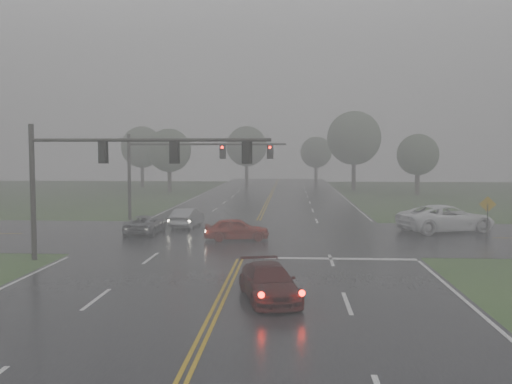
# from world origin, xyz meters

# --- Properties ---
(ground) EXTENTS (180.00, 180.00, 0.00)m
(ground) POSITION_xyz_m (0.00, 0.00, 0.00)
(ground) COLOR #2F4E21
(ground) RESTS_ON ground
(main_road) EXTENTS (18.00, 160.00, 0.02)m
(main_road) POSITION_xyz_m (0.00, 20.00, 0.00)
(main_road) COLOR black
(main_road) RESTS_ON ground
(cross_street) EXTENTS (120.00, 14.00, 0.02)m
(cross_street) POSITION_xyz_m (0.00, 22.00, 0.00)
(cross_street) COLOR black
(cross_street) RESTS_ON ground
(stop_bar) EXTENTS (8.50, 0.50, 0.01)m
(stop_bar) POSITION_xyz_m (4.50, 14.40, 0.00)
(stop_bar) COLOR silver
(stop_bar) RESTS_ON ground
(sedan_maroon) EXTENTS (2.73, 4.60, 1.25)m
(sedan_maroon) POSITION_xyz_m (1.74, 6.35, 0.00)
(sedan_maroon) COLOR #3A0B0A
(sedan_maroon) RESTS_ON ground
(sedan_red) EXTENTS (4.10, 2.05, 1.34)m
(sedan_red) POSITION_xyz_m (-0.76, 20.21, 0.00)
(sedan_red) COLOR maroon
(sedan_red) RESTS_ON ground
(sedan_silver) EXTENTS (1.88, 4.22, 1.35)m
(sedan_silver) POSITION_xyz_m (-4.84, 25.96, 0.00)
(sedan_silver) COLOR gray
(sedan_silver) RESTS_ON ground
(car_grey) EXTENTS (2.07, 4.33, 1.19)m
(car_grey) POSITION_xyz_m (-7.00, 22.67, 0.00)
(car_grey) COLOR #56585D
(car_grey) RESTS_ON ground
(pickup_white) EXTENTS (7.07, 4.99, 1.79)m
(pickup_white) POSITION_xyz_m (12.89, 24.69, 0.00)
(pickup_white) COLOR white
(pickup_white) RESTS_ON ground
(signal_gantry_near) EXTENTS (11.89, 0.29, 6.71)m
(signal_gantry_near) POSITION_xyz_m (-6.56, 13.39, 4.71)
(signal_gantry_near) COLOR black
(signal_gantry_near) RESTS_ON ground
(signal_gantry_far) EXTENTS (12.45, 0.34, 6.75)m
(signal_gantry_far) POSITION_xyz_m (-6.34, 30.21, 4.76)
(signal_gantry_far) COLOR black
(signal_gantry_far) RESTS_ON ground
(sign_diamond_east) EXTENTS (1.04, 0.17, 2.51)m
(sign_diamond_east) POSITION_xyz_m (15.13, 23.38, 1.70)
(sign_diamond_east) COLOR black
(sign_diamond_east) RESTS_ON ground
(tree_nw_a) EXTENTS (5.76, 5.76, 8.46)m
(tree_nw_a) POSITION_xyz_m (-13.57, 60.71, 5.56)
(tree_nw_a) COLOR #332921
(tree_nw_a) RESTS_ON ground
(tree_ne_a) EXTENTS (7.56, 7.56, 11.10)m
(tree_ne_a) POSITION_xyz_m (11.30, 66.82, 7.30)
(tree_ne_a) COLOR #332921
(tree_ne_a) RESTS_ON ground
(tree_n_mid) EXTENTS (6.47, 6.47, 9.51)m
(tree_n_mid) POSITION_xyz_m (-4.60, 77.13, 6.25)
(tree_n_mid) COLOR #332921
(tree_n_mid) RESTS_ON ground
(tree_e_near) EXTENTS (5.20, 5.20, 7.63)m
(tree_e_near) POSITION_xyz_m (18.32, 58.53, 5.01)
(tree_e_near) COLOR #332921
(tree_e_near) RESTS_ON ground
(tree_nw_b) EXTENTS (6.31, 6.31, 9.26)m
(tree_nw_b) POSITION_xyz_m (-20.15, 71.77, 6.09)
(tree_nw_b) COLOR #332921
(tree_nw_b) RESTS_ON ground
(tree_n_far) EXTENTS (5.51, 5.51, 8.09)m
(tree_n_far) POSITION_xyz_m (6.89, 86.55, 5.31)
(tree_n_far) COLOR #332921
(tree_n_far) RESTS_ON ground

